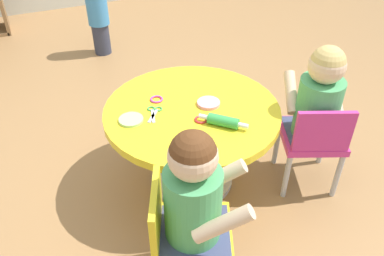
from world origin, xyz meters
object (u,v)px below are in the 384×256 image
seated_child_left (194,192)px  rolling_pin (223,121)px  craft_table (192,128)px  seated_child_right (320,96)px  child_chair_left (184,233)px  craft_scissors (154,112)px  toddler_standing (98,12)px  child_chair_right (313,139)px

seated_child_left → rolling_pin: size_ratio=2.84×
craft_table → seated_child_right: bearing=-21.9°
child_chair_left → seated_child_left: 0.23m
seated_child_left → craft_scissors: 0.60m
seated_child_left → craft_scissors: seated_child_left is taller
child_chair_left → rolling_pin: size_ratio=2.98×
child_chair_left → seated_child_left: size_ratio=1.05×
craft_table → toddler_standing: toddler_standing is taller
toddler_standing → seated_child_right: bearing=-71.5°
craft_table → child_chair_left: (-0.27, -0.54, -0.05)m
toddler_standing → craft_scissors: size_ratio=4.73×
child_chair_left → craft_scissors: bearing=81.1°
craft_table → craft_scissors: 0.22m
toddler_standing → rolling_pin: toddler_standing is taller
child_chair_left → seated_child_left: (0.04, -0.02, 0.23)m
craft_table → seated_child_right: 0.63m
rolling_pin → craft_scissors: 0.34m
seated_child_right → seated_child_left: bearing=-157.2°
child_chair_right → seated_child_right: bearing=67.6°
seated_child_left → seated_child_right: same height
craft_table → seated_child_right: size_ratio=1.67×
seated_child_left → seated_child_right: (0.80, 0.33, 0.00)m
seated_child_right → toddler_standing: 2.06m
craft_table → toddler_standing: (-0.09, 1.72, 0.01)m
child_chair_right → rolling_pin: 0.52m
child_chair_left → craft_scissors: size_ratio=3.77×
child_chair_right → craft_table: bearing=154.3°
seated_child_left → rolling_pin: seated_child_left is taller
child_chair_right → seated_child_left: bearing=-159.2°
child_chair_left → rolling_pin: bearing=46.5°
child_chair_right → child_chair_left: bearing=-161.0°
seated_child_left → child_chair_right: bearing=20.8°
child_chair_left → rolling_pin: (0.34, 0.36, 0.19)m
toddler_standing → craft_scissors: (-0.09, -1.68, 0.11)m
rolling_pin → craft_table: bearing=112.3°
craft_table → child_chair_left: child_chair_left is taller
rolling_pin → child_chair_left: bearing=-133.5°
seated_child_left → toddler_standing: bearing=86.4°
seated_child_left → rolling_pin: (0.31, 0.38, -0.04)m
seated_child_right → rolling_pin: 0.49m
child_chair_right → craft_scissors: (-0.73, 0.30, 0.17)m
seated_child_right → rolling_pin: size_ratio=2.84×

